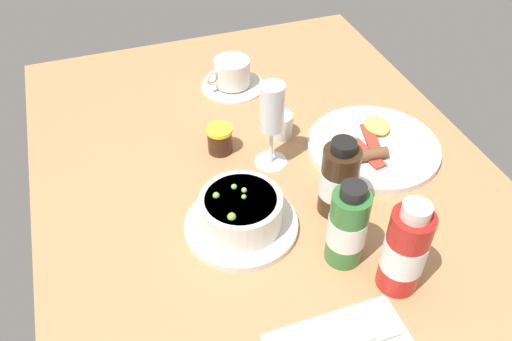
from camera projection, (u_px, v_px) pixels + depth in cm
name	position (u px, v px, depth cm)	size (l,w,h in cm)	color
ground_plane	(266.00, 178.00, 100.01)	(110.00, 84.00, 3.00)	#B27F51
porridge_bowl	(241.00, 213.00, 86.55)	(19.02, 19.02, 7.65)	silver
coffee_cup	(232.00, 75.00, 118.50)	(14.27, 14.27, 6.82)	silver
creamer_jug	(281.00, 125.00, 105.55)	(4.93, 5.82, 5.61)	silver
wine_glass	(272.00, 113.00, 93.49)	(6.25, 6.25, 17.30)	white
jam_jar	(220.00, 139.00, 101.94)	(5.04, 5.04, 5.44)	#3A1E13
sauce_bottle_red	(405.00, 250.00, 75.52)	(6.35, 6.35, 16.69)	#B21E19
sauce_bottle_brown	(339.00, 180.00, 87.65)	(6.42, 6.42, 14.81)	#382314
sauce_bottle_green	(347.00, 227.00, 79.61)	(6.02, 6.02, 15.38)	#337233
breakfast_plate	(373.00, 145.00, 103.49)	(25.83, 25.83, 3.70)	silver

